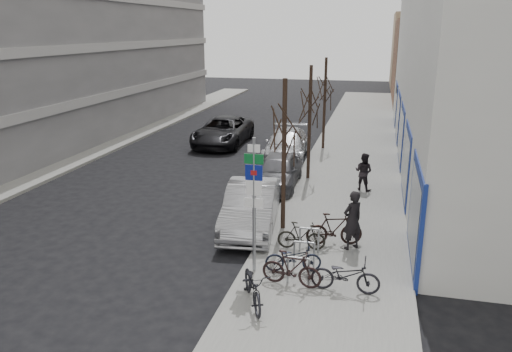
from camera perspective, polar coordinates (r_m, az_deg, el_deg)
The scene contains 25 objects.
ground at distance 15.91m, azimuth -8.76°, elevation -10.16°, with size 120.00×120.00×0.00m, color black.
sidewalk_east at distance 24.15m, azimuth 10.41°, elevation -0.67°, with size 5.00×70.00×0.15m, color slate.
sidewalk_west at distance 29.31m, azimuth -21.41°, elevation 1.49°, with size 3.00×70.00×0.15m, color slate.
brick_building_far at distance 53.67m, azimuth 22.09°, elevation 12.02°, with size 12.00×14.00×8.00m, color brown.
tan_building_far at distance 68.58m, azimuth 20.88°, elevation 13.28°, with size 13.00×12.00×9.00m, color #937A5B.
highway_sign_pole at distance 14.24m, azimuth -0.22°, elevation -2.47°, with size 0.55×0.10×4.20m.
bike_rack at distance 15.23m, azimuth 5.52°, elevation -8.56°, with size 0.66×2.26×0.83m.
tree_near at distance 17.12m, azimuth 3.28°, elevation 6.43°, with size 1.80×1.80×5.50m.
tree_mid at distance 23.47m, azimuth 6.23°, elevation 9.09°, with size 1.80×1.80×5.50m.
tree_far at distance 29.89m, azimuth 7.94°, elevation 10.61°, with size 1.80×1.80×5.50m.
meter_front at distance 17.57m, azimuth 1.36°, elevation -4.06°, with size 0.10×0.08×1.27m.
meter_mid at distance 22.71m, azimuth 4.35°, elevation 0.68°, with size 0.10×0.08×1.27m.
meter_back at distance 27.99m, azimuth 6.22°, elevation 3.66°, with size 0.10×0.08×1.27m.
bike_near_left at distance 13.22m, azimuth -0.34°, elevation -12.14°, with size 0.60×1.97×1.20m, color black.
bike_near_right at distance 14.15m, azimuth 4.09°, elevation -10.48°, with size 0.52×1.74×1.05m, color black.
bike_mid_curb at distance 14.93m, azimuth 4.28°, elevation -9.04°, with size 0.51×1.67×1.02m, color black.
bike_mid_inner at distance 16.38m, azimuth 5.22°, elevation -6.78°, with size 0.47×1.59×0.96m, color black.
bike_far_curb at distance 14.01m, azimuth 10.19°, elevation -10.78°, with size 0.57×1.89×1.15m, color black.
bike_far_inner at distance 16.79m, azimuth 8.94°, elevation -5.97°, with size 0.57×1.90×1.16m, color black.
parked_car_front at distance 18.26m, azimuth -0.57°, elevation -3.52°, with size 1.77×5.09×1.68m, color #A2A2A7.
parked_car_mid at distance 23.03m, azimuth 2.57°, elevation 0.59°, with size 1.85×4.60×1.57m, color #535258.
parked_car_back at distance 28.23m, azimuth 3.48°, elevation 3.62°, with size 2.28×5.60×1.62m, color #A7A8AC.
lane_car at distance 31.72m, azimuth -3.81°, elevation 5.13°, with size 2.85×6.18×1.72m, color black.
pedestrian_near at distance 16.48m, azimuth 10.96°, elevation -4.98°, with size 0.72×0.47×1.98m, color black.
pedestrian_far at distance 22.62m, azimuth 12.20°, elevation 0.52°, with size 0.63×0.43×1.71m, color black.
Camera 1 is at (5.65, -13.08, 7.08)m, focal length 35.00 mm.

